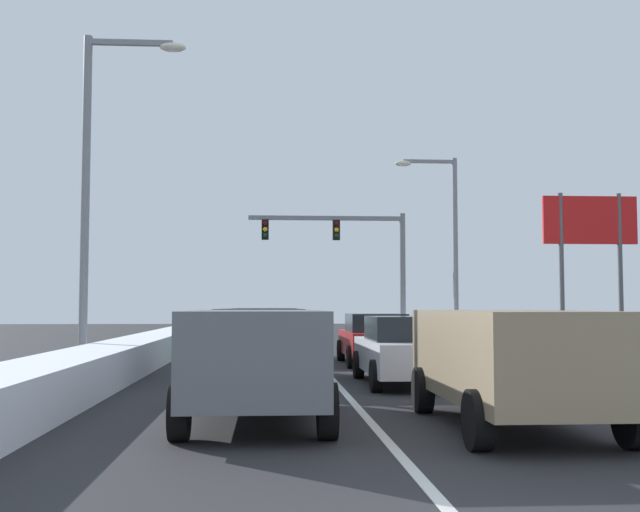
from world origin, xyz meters
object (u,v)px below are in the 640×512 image
(suv_tan_right_lane_nearest, at_px, (512,357))
(street_lamp_right_mid, at_px, (447,233))
(suv_gray_center_lane_nearest, at_px, (256,354))
(roadside_sign_right, at_px, (590,237))
(suv_black_center_lane_second, at_px, (260,336))
(sedan_white_right_lane_second, at_px, (406,350))
(street_lamp_left_mid, at_px, (99,172))
(sedan_red_right_lane_third, at_px, (375,339))
(traffic_light_gantry, at_px, (354,248))
(suv_green_center_lane_third, at_px, (265,328))

(suv_tan_right_lane_nearest, bearing_deg, street_lamp_right_mid, 79.41)
(suv_gray_center_lane_nearest, relative_size, roadside_sign_right, 0.89)
(suv_black_center_lane_second, relative_size, street_lamp_right_mid, 0.61)
(sedan_white_right_lane_second, relative_size, suv_gray_center_lane_nearest, 0.92)
(suv_tan_right_lane_nearest, height_order, street_lamp_left_mid, street_lamp_left_mid)
(sedan_white_right_lane_second, height_order, suv_gray_center_lane_nearest, suv_gray_center_lane_nearest)
(sedan_white_right_lane_second, bearing_deg, suv_black_center_lane_second, 154.98)
(suv_black_center_lane_second, relative_size, street_lamp_left_mid, 0.56)
(sedan_red_right_lane_third, distance_m, suv_gray_center_lane_nearest, 11.97)
(suv_black_center_lane_second, bearing_deg, roadside_sign_right, 30.80)
(suv_black_center_lane_second, distance_m, roadside_sign_right, 13.02)
(suv_black_center_lane_second, relative_size, roadside_sign_right, 0.89)
(traffic_light_gantry, distance_m, roadside_sign_right, 13.63)
(suv_gray_center_lane_nearest, bearing_deg, sedan_white_right_lane_second, 58.81)
(street_lamp_right_mid, bearing_deg, sedan_white_right_lane_second, -106.28)
(street_lamp_left_mid, bearing_deg, street_lamp_right_mid, 45.05)
(traffic_light_gantry, relative_size, street_lamp_right_mid, 0.94)
(suv_tan_right_lane_nearest, height_order, street_lamp_right_mid, street_lamp_right_mid)
(suv_gray_center_lane_nearest, bearing_deg, sedan_red_right_lane_third, 73.55)
(sedan_red_right_lane_third, height_order, traffic_light_gantry, traffic_light_gantry)
(suv_green_center_lane_third, relative_size, traffic_light_gantry, 0.65)
(sedan_red_right_lane_third, xyz_separation_m, street_lamp_left_mid, (-7.62, -2.92, 4.47))
(street_lamp_right_mid, height_order, street_lamp_left_mid, street_lamp_left_mid)
(suv_gray_center_lane_nearest, xyz_separation_m, suv_green_center_lane_third, (0.07, 14.07, 0.00))
(street_lamp_right_mid, relative_size, roadside_sign_right, 1.45)
(traffic_light_gantry, bearing_deg, suv_black_center_lane_second, -103.14)
(traffic_light_gantry, distance_m, street_lamp_right_mid, 5.90)
(sedan_red_right_lane_third, distance_m, roadside_sign_right, 8.38)
(sedan_white_right_lane_second, height_order, street_lamp_right_mid, street_lamp_right_mid)
(sedan_red_right_lane_third, distance_m, suv_green_center_lane_third, 4.22)
(suv_gray_center_lane_nearest, xyz_separation_m, street_lamp_right_mid, (7.66, 20.47, 3.78))
(suv_black_center_lane_second, bearing_deg, sedan_red_right_lane_third, 53.48)
(sedan_white_right_lane_second, height_order, street_lamp_left_mid, street_lamp_left_mid)
(sedan_white_right_lane_second, bearing_deg, sedan_red_right_lane_third, 88.66)
(sedan_red_right_lane_third, bearing_deg, suv_tan_right_lane_nearest, -88.76)
(sedan_white_right_lane_second, height_order, traffic_light_gantry, traffic_light_gantry)
(sedan_red_right_lane_third, distance_m, traffic_light_gantry, 14.34)
(suv_tan_right_lane_nearest, bearing_deg, roadside_sign_right, 63.22)
(traffic_light_gantry, bearing_deg, street_lamp_left_mid, -116.95)
(suv_tan_right_lane_nearest, height_order, roadside_sign_right, roadside_sign_right)
(suv_gray_center_lane_nearest, distance_m, suv_black_center_lane_second, 6.89)
(sedan_red_right_lane_third, distance_m, suv_black_center_lane_second, 5.72)
(suv_tan_right_lane_nearest, height_order, sedan_red_right_lane_third, suv_tan_right_lane_nearest)
(traffic_light_gantry, bearing_deg, suv_gray_center_lane_nearest, -99.61)
(street_lamp_right_mid, distance_m, street_lamp_left_mid, 16.83)
(sedan_red_right_lane_third, bearing_deg, suv_green_center_lane_third, 142.03)
(suv_black_center_lane_second, relative_size, traffic_light_gantry, 0.65)
(suv_tan_right_lane_nearest, distance_m, suv_gray_center_lane_nearest, 3.77)
(suv_black_center_lane_second, bearing_deg, sedan_white_right_lane_second, -25.02)
(sedan_white_right_lane_second, xyz_separation_m, suv_green_center_lane_third, (-3.18, 8.71, 0.25))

